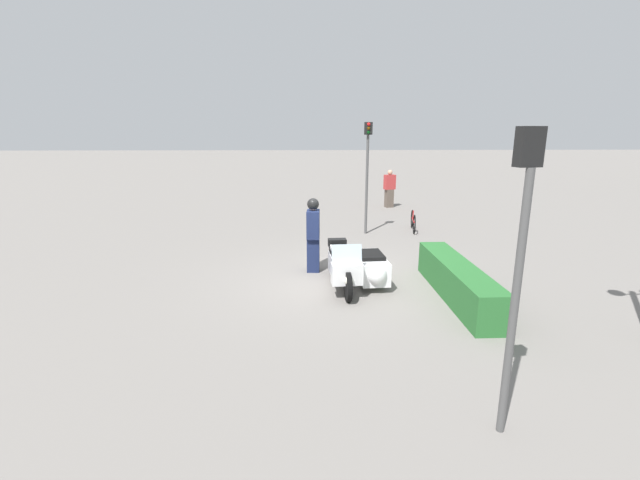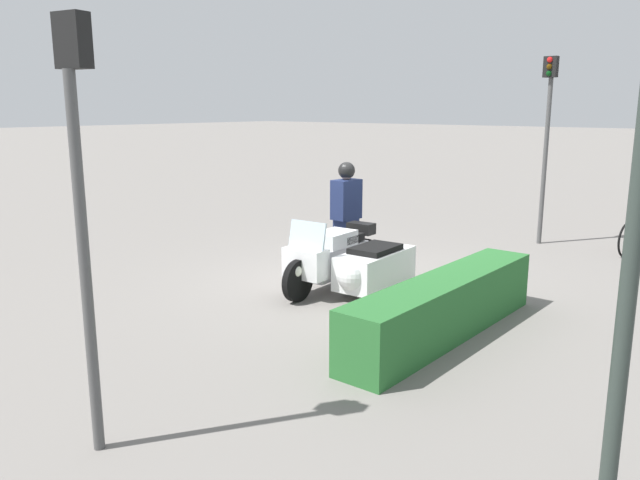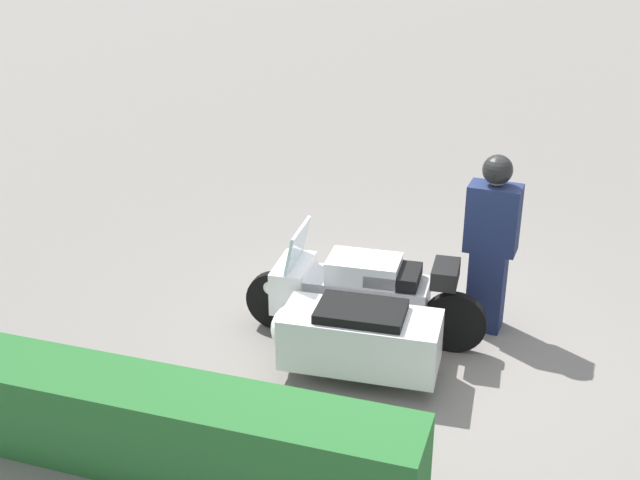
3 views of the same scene
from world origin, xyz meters
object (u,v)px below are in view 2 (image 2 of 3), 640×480
Objects in this scene: traffic_light_near at (81,175)px; traffic_light_far at (547,124)px; hedge_bush_curbside at (444,307)px; officer_rider at (346,212)px; bicycle_parked at (638,236)px; police_motorcycle at (351,262)px.

traffic_light_near is 10.08m from traffic_light_far.
traffic_light_near is (4.10, -0.93, 1.89)m from hedge_bush_curbside.
bicycle_parked is (-4.50, 3.66, -0.65)m from officer_rider.
officer_rider reaches higher than bicycle_parked.
hedge_bush_curbside is 6.40m from traffic_light_far.
bicycle_parked is (-5.64, 2.69, -0.14)m from police_motorcycle.
police_motorcycle is 0.65× the size of traffic_light_far.
officer_rider is at bearing -29.51° from bicycle_parked.
hedge_bush_curbside is (0.77, 2.00, -0.09)m from police_motorcycle.
officer_rider is 4.71m from traffic_light_far.
officer_rider is at bearing -143.17° from police_motorcycle.
hedge_bush_curbside is 6.44m from bicycle_parked.
officer_rider is 0.50× the size of traffic_light_far.
traffic_light_far reaches higher than officer_rider.
traffic_light_far is at bearing 68.83° from officer_rider.
traffic_light_near is at bearing 0.85° from bicycle_parked.
police_motorcycle reaches higher than bicycle_parked.
traffic_light_far is 2.28× the size of bicycle_parked.
traffic_light_far is at bearing 166.43° from police_motorcycle.
traffic_light_near reaches higher than officer_rider.
traffic_light_far is at bearing -66.51° from bicycle_parked.
traffic_light_near is 10.81m from bicycle_parked.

